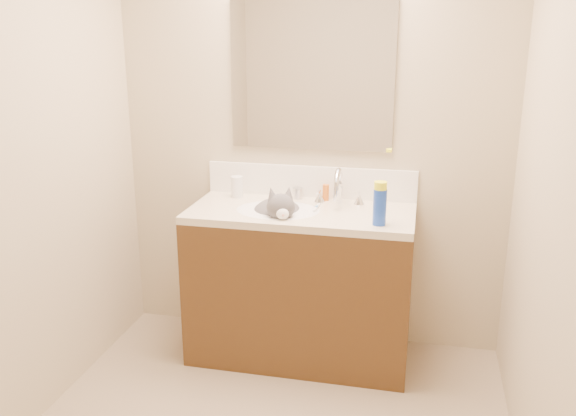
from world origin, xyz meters
The scene contains 16 objects.
room_shell centered at (0.00, 0.00, 1.49)m, with size 2.24×2.54×2.52m.
vanity_cabinet centered at (0.00, 0.97, 0.41)m, with size 1.20×0.55×0.82m, color #452B13.
counter_slab centered at (0.00, 0.97, 0.84)m, with size 1.20×0.55×0.04m, color beige.
basin centered at (-0.12, 0.94, 0.79)m, with size 0.45×0.36×0.14m, color white.
faucet centered at (0.18, 1.11, 0.95)m, with size 0.28×0.20×0.21m.
cat centered at (-0.12, 0.94, 0.83)m, with size 0.40×0.42×0.32m.
backsplash centered at (0.00, 1.24, 0.95)m, with size 1.20×0.02×0.18m, color white.
mirror centered at (0.00, 1.24, 1.54)m, with size 0.90×0.02×0.80m, color white.
pill_bottle centered at (-0.41, 1.14, 0.92)m, with size 0.07×0.07×0.12m, color white.
pill_label centered at (-0.41, 1.14, 0.90)m, with size 0.06×0.06×0.04m, color orange.
silver_jar centered at (-0.06, 1.19, 0.89)m, with size 0.05×0.05×0.06m, color #B7B7BC.
amber_bottle centered at (0.10, 1.18, 0.91)m, with size 0.04×0.04×0.09m, color #D26418.
toothbrush centered at (0.08, 1.02, 0.87)m, with size 0.02×0.14×0.01m, color white.
toothbrush_head centered at (0.08, 1.02, 0.87)m, with size 0.01×0.03×0.01m, color #5994BE.
spray_can centered at (0.43, 0.81, 0.95)m, with size 0.07×0.07×0.18m, color blue.
spray_cap centered at (0.43, 0.81, 1.06)m, with size 0.06×0.06×0.04m, color #F8FF1A.
Camera 1 is at (0.61, -2.07, 1.80)m, focal length 38.00 mm.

